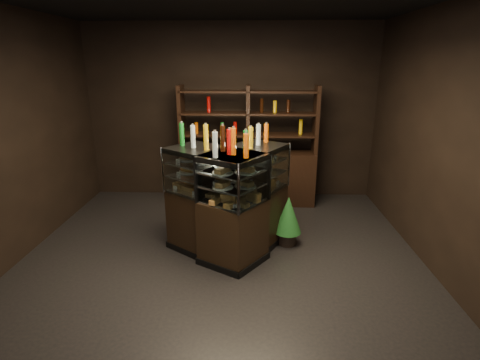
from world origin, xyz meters
The scene contains 7 objects.
ground centered at (0.00, 0.00, 0.00)m, with size 5.00×5.00×0.00m, color black.
room_shell centered at (0.00, 0.00, 1.94)m, with size 5.02×5.02×3.01m.
display_case centered at (0.11, 0.27, 0.46)m, with size 1.64×1.39×1.36m.
food_display centered at (0.11, 0.26, 1.02)m, with size 1.26×1.07×0.42m.
bottles_top centered at (0.11, 0.27, 1.50)m, with size 1.09×0.93×0.30m.
potted_conifer centered at (0.86, 0.50, 0.44)m, with size 0.36×0.36×0.77m.
back_shelving centered at (0.31, 2.05, 0.61)m, with size 2.27×0.45×2.00m.
Camera 1 is at (0.37, -4.09, 2.37)m, focal length 28.00 mm.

